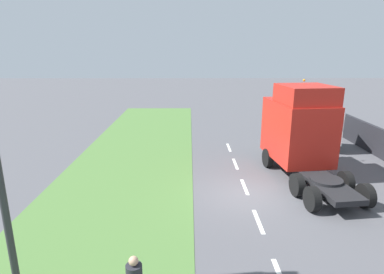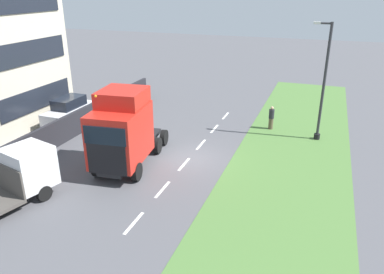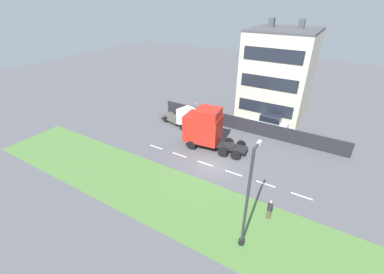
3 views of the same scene
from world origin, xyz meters
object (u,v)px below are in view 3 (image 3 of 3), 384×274
flatbed_truck (185,117)px  lamp_post (247,205)px  pedestrian (270,210)px  lorry_cab (205,128)px  parked_car (269,123)px

flatbed_truck → lamp_post: bearing=59.3°
pedestrian → flatbed_truck: bearing=54.5°
lamp_post → pedestrian: 4.38m
lamp_post → flatbed_truck: bearing=44.6°
pedestrian → lorry_cab: bearing=53.6°
lamp_post → pedestrian: lamp_post is taller
parked_car → pedestrian: 15.31m
flatbed_truck → pedestrian: (-10.12, -14.19, -0.52)m
lamp_post → lorry_cab: bearing=39.8°
parked_car → lamp_post: 18.49m
lamp_post → pedestrian: (3.31, -0.91, -2.71)m
pedestrian → lamp_post: bearing=164.6°
lorry_cab → lamp_post: 13.49m
pedestrian → parked_car: bearing=16.5°
lorry_cab → flatbed_truck: bearing=49.5°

